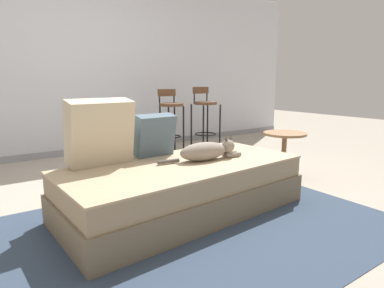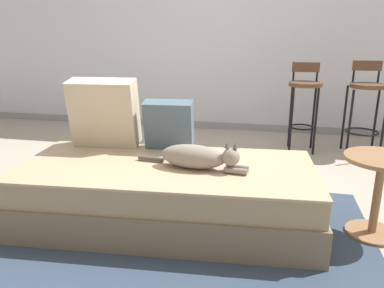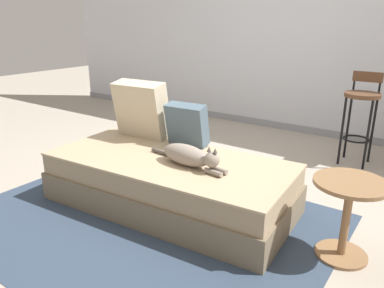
{
  "view_description": "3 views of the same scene",
  "coord_description": "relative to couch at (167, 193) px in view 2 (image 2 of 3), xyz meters",
  "views": [
    {
      "loc": [
        -1.33,
        -2.47,
        1.03
      ],
      "look_at": [
        0.15,
        -0.3,
        0.52
      ],
      "focal_mm": 30.0,
      "sensor_mm": 36.0,
      "label": 1
    },
    {
      "loc": [
        0.63,
        -2.6,
        1.22
      ],
      "look_at": [
        0.15,
        -0.3,
        0.52
      ],
      "focal_mm": 35.0,
      "sensor_mm": 36.0,
      "label": 2
    },
    {
      "loc": [
        1.71,
        -2.51,
        1.43
      ],
      "look_at": [
        0.15,
        -0.3,
        0.52
      ],
      "focal_mm": 35.0,
      "sensor_mm": 36.0,
      "label": 3
    }
  ],
  "objects": [
    {
      "name": "throw_pillow_middle",
      "position": [
        -0.07,
        0.34,
        0.38
      ],
      "size": [
        0.36,
        0.21,
        0.37
      ],
      "color": "#4C6070",
      "rests_on": "couch"
    },
    {
      "name": "side_table",
      "position": [
        1.31,
        0.09,
        0.13
      ],
      "size": [
        0.44,
        0.44,
        0.52
      ],
      "color": "olive",
      "rests_on": "ground"
    },
    {
      "name": "bar_stool_near_window",
      "position": [
        0.98,
        1.84,
        0.39
      ],
      "size": [
        0.34,
        0.34,
        0.93
      ],
      "color": "black",
      "rests_on": "ground"
    },
    {
      "name": "throw_pillow_corner",
      "position": [
        -0.55,
        0.31,
        0.45
      ],
      "size": [
        0.5,
        0.29,
        0.51
      ],
      "color": "beige",
      "rests_on": "couch"
    },
    {
      "name": "cat",
      "position": [
        0.21,
        -0.02,
        0.27
      ],
      "size": [
        0.74,
        0.21,
        0.19
      ],
      "color": "gray",
      "rests_on": "couch"
    },
    {
      "name": "couch",
      "position": [
        0.0,
        0.0,
        0.0
      ],
      "size": [
        1.99,
        1.03,
        0.4
      ],
      "color": "#766750",
      "rests_on": "ground"
    },
    {
      "name": "wall_back_panel",
      "position": [
        0.0,
        2.65,
        1.1
      ],
      "size": [
        8.0,
        0.1,
        2.6
      ],
      "primitive_type": "cube",
      "color": "silver",
      "rests_on": "ground"
    },
    {
      "name": "bar_stool_by_doorway",
      "position": [
        1.58,
        1.84,
        0.36
      ],
      "size": [
        0.34,
        0.34,
        0.95
      ],
      "color": "black",
      "rests_on": "ground"
    },
    {
      "name": "ground_plane",
      "position": [
        0.0,
        0.4,
        -0.2
      ],
      "size": [
        16.0,
        16.0,
        0.0
      ],
      "primitive_type": "plane",
      "color": "#A89E8E",
      "rests_on": "ground"
    },
    {
      "name": "area_rug",
      "position": [
        0.0,
        -0.3,
        -0.2
      ],
      "size": [
        2.63,
        1.99,
        0.01
      ],
      "primitive_type": "cube",
      "color": "#334256",
      "rests_on": "ground"
    },
    {
      "name": "wall_baseboard_trim",
      "position": [
        0.0,
        2.6,
        -0.16
      ],
      "size": [
        8.0,
        0.02,
        0.09
      ],
      "primitive_type": "cube",
      "color": "gray",
      "rests_on": "ground"
    }
  ]
}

